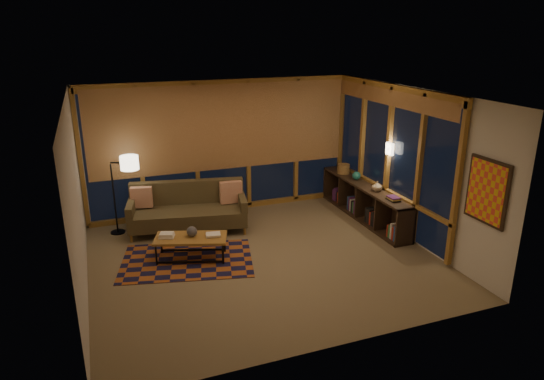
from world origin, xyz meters
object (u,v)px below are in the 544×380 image
object	(u,v)px
sofa	(188,209)
floor_lamp	(114,195)
coffee_table	(191,248)
bookshelf	(364,202)

from	to	relation	value
sofa	floor_lamp	distance (m)	1.36
coffee_table	floor_lamp	distance (m)	1.97
sofa	coffee_table	world-z (taller)	sofa
floor_lamp	bookshelf	bearing A→B (deg)	10.15
bookshelf	floor_lamp	bearing A→B (deg)	168.13
sofa	coffee_table	size ratio (longest dim) A/B	1.83
floor_lamp	bookshelf	distance (m)	4.80
sofa	bookshelf	xyz separation A→B (m)	(3.41, -0.61, -0.08)
floor_lamp	sofa	bearing A→B (deg)	5.74
sofa	bookshelf	world-z (taller)	sofa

